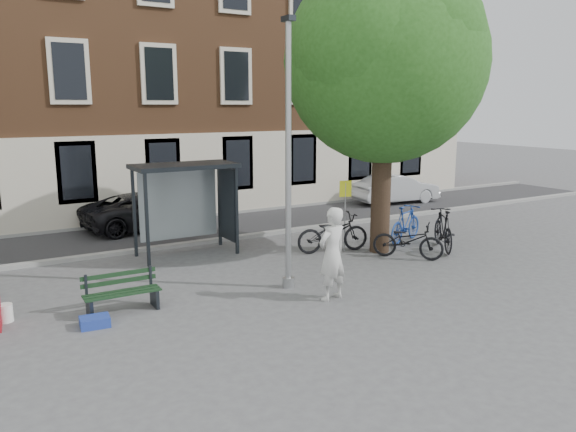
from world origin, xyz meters
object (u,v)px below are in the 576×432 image
(painter, at_px, (332,254))
(car_dark, at_px, (149,210))
(bike_b, at_px, (406,224))
(car_silver, at_px, (396,189))
(bike_a, at_px, (333,233))
(bike_d, at_px, (443,229))
(notice_sign, at_px, (345,199))
(lamppost, at_px, (288,170))
(bike_c, at_px, (408,240))
(bus_shelter, at_px, (197,187))
(bench, at_px, (122,294))

(painter, relative_size, car_dark, 0.46)
(bike_b, relative_size, car_silver, 0.50)
(car_silver, bearing_deg, bike_a, 132.24)
(painter, height_order, bike_b, painter)
(bike_d, height_order, notice_sign, notice_sign)
(bike_a, xyz_separation_m, bike_d, (2.98, -1.43, 0.04))
(bike_d, distance_m, notice_sign, 3.08)
(lamppost, xyz_separation_m, car_silver, (10.03, 7.62, -2.15))
(bike_a, xyz_separation_m, car_silver, (7.25, 5.48, 0.06))
(bike_b, height_order, bike_c, bike_b)
(lamppost, distance_m, painter, 2.16)
(lamppost, height_order, car_silver, lamppost)
(bike_d, distance_m, car_dark, 9.91)
(bus_shelter, distance_m, car_silver, 11.28)
(painter, height_order, notice_sign, notice_sign)
(bench, height_order, bike_b, bike_b)
(painter, bearing_deg, bus_shelter, -91.47)
(bus_shelter, relative_size, notice_sign, 1.37)
(bike_a, bearing_deg, bus_shelter, 72.48)
(bus_shelter, height_order, bench, bus_shelter)
(bike_a, relative_size, car_dark, 0.48)
(bike_d, bearing_deg, bus_shelter, 4.18)
(bike_b, bearing_deg, bike_d, 172.01)
(bike_c, bearing_deg, bike_d, -31.37)
(painter, distance_m, bike_b, 5.97)
(bike_d, bearing_deg, bike_c, 39.71)
(bench, xyz_separation_m, bike_c, (7.96, 0.09, 0.15))
(painter, bearing_deg, lamppost, -83.53)
(bench, relative_size, car_silver, 0.40)
(bike_b, relative_size, bike_d, 0.95)
(bike_a, relative_size, bike_d, 1.06)
(bus_shelter, relative_size, bike_b, 1.47)
(painter, distance_m, car_silver, 13.06)
(bus_shelter, bearing_deg, bike_a, -30.03)
(bench, xyz_separation_m, bike_a, (6.55, 1.73, 0.20))
(bike_c, xyz_separation_m, car_silver, (5.84, 7.12, 0.12))
(bike_b, distance_m, bike_d, 1.31)
(bike_d, xyz_separation_m, car_silver, (4.27, 6.91, 0.02))
(car_silver, relative_size, notice_sign, 1.86)
(bike_d, bearing_deg, painter, 51.79)
(lamppost, height_order, bike_a, lamppost)
(lamppost, xyz_separation_m, bench, (-3.77, 0.41, -2.42))
(bike_c, height_order, car_dark, car_dark)
(bike_d, bearing_deg, bench, 34.02)
(lamppost, bearing_deg, notice_sign, 33.59)
(bench, relative_size, bike_d, 0.76)
(lamppost, distance_m, bike_b, 6.19)
(notice_sign, bearing_deg, car_silver, 55.80)
(bike_c, bearing_deg, notice_sign, 83.13)
(bike_a, distance_m, bike_d, 3.31)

